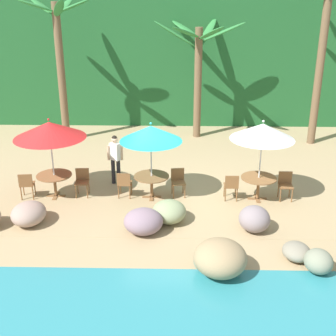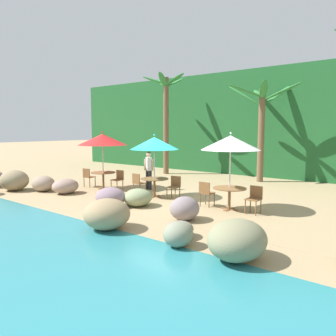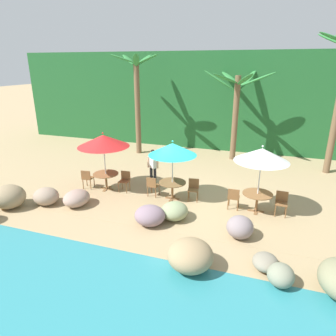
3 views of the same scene
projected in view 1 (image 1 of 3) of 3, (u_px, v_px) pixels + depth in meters
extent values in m
plane|color=tan|center=(164.00, 196.00, 14.41)|extent=(120.00, 120.00, 0.00)
cube|color=tan|center=(164.00, 196.00, 14.41)|extent=(18.00, 5.20, 0.01)
cube|color=#1E5628|center=(169.00, 59.00, 21.63)|extent=(28.00, 2.40, 6.00)
ellipsoid|color=#9C815B|center=(220.00, 258.00, 10.39)|extent=(1.24, 1.26, 0.82)
ellipsoid|color=gray|center=(29.00, 214.00, 12.63)|extent=(0.96, 1.13, 0.62)
ellipsoid|color=gray|center=(254.00, 219.00, 12.27)|extent=(0.85, 0.93, 0.70)
ellipsoid|color=gray|center=(216.00, 261.00, 10.49)|extent=(1.04, 0.94, 0.58)
ellipsoid|color=gray|center=(296.00, 251.00, 11.03)|extent=(0.69, 0.79, 0.41)
ellipsoid|color=gray|center=(169.00, 212.00, 12.75)|extent=(0.96, 1.03, 0.61)
ellipsoid|color=gray|center=(318.00, 261.00, 10.50)|extent=(0.66, 0.74, 0.56)
ellipsoid|color=gray|center=(143.00, 221.00, 12.16)|extent=(1.06, 1.01, 0.68)
cylinder|color=silver|center=(53.00, 162.00, 13.97)|extent=(0.04, 0.04, 2.31)
cone|color=red|center=(49.00, 130.00, 13.58)|extent=(2.19, 2.19, 0.50)
sphere|color=red|center=(48.00, 119.00, 13.46)|extent=(0.07, 0.07, 0.07)
cube|color=brown|center=(56.00, 196.00, 14.40)|extent=(0.60, 0.12, 0.03)
cube|color=brown|center=(56.00, 196.00, 14.40)|extent=(0.12, 0.60, 0.03)
cylinder|color=brown|center=(55.00, 186.00, 14.26)|extent=(0.09, 0.09, 0.71)
cylinder|color=brown|center=(54.00, 175.00, 14.13)|extent=(1.10, 1.10, 0.03)
cylinder|color=brown|center=(87.00, 192.00, 14.18)|extent=(0.04, 0.04, 0.45)
cylinder|color=brown|center=(76.00, 192.00, 14.17)|extent=(0.04, 0.04, 0.45)
cylinder|color=brown|center=(89.00, 187.00, 14.51)|extent=(0.04, 0.04, 0.45)
cylinder|color=brown|center=(78.00, 187.00, 14.50)|extent=(0.04, 0.04, 0.45)
cube|color=brown|center=(82.00, 183.00, 14.25)|extent=(0.44, 0.44, 0.03)
cube|color=brown|center=(82.00, 174.00, 14.36)|extent=(0.42, 0.06, 0.42)
cylinder|color=brown|center=(23.00, 189.00, 14.39)|extent=(0.04, 0.04, 0.45)
cylinder|color=brown|center=(35.00, 188.00, 14.42)|extent=(0.04, 0.04, 0.45)
cylinder|color=brown|center=(21.00, 194.00, 14.06)|extent=(0.04, 0.04, 0.45)
cylinder|color=brown|center=(33.00, 193.00, 14.09)|extent=(0.04, 0.04, 0.45)
cube|color=brown|center=(27.00, 184.00, 14.15)|extent=(0.47, 0.47, 0.03)
cube|color=brown|center=(25.00, 181.00, 13.89)|extent=(0.42, 0.09, 0.42)
cylinder|color=silver|center=(151.00, 165.00, 13.91)|extent=(0.04, 0.04, 2.22)
cone|color=teal|center=(151.00, 133.00, 13.54)|extent=(1.90, 1.90, 0.47)
sphere|color=teal|center=(151.00, 123.00, 13.42)|extent=(0.07, 0.07, 0.07)
cube|color=brown|center=(152.00, 197.00, 14.32)|extent=(0.60, 0.12, 0.03)
cube|color=brown|center=(152.00, 197.00, 14.32)|extent=(0.12, 0.60, 0.03)
cylinder|color=brown|center=(152.00, 187.00, 14.19)|extent=(0.09, 0.09, 0.71)
cylinder|color=brown|center=(152.00, 176.00, 14.06)|extent=(1.10, 1.10, 0.03)
cylinder|color=brown|center=(185.00, 191.00, 14.20)|extent=(0.04, 0.04, 0.45)
cylinder|color=brown|center=(174.00, 192.00, 14.16)|extent=(0.04, 0.04, 0.45)
cylinder|color=brown|center=(183.00, 187.00, 14.53)|extent=(0.04, 0.04, 0.45)
cylinder|color=brown|center=(172.00, 187.00, 14.49)|extent=(0.04, 0.04, 0.45)
cube|color=brown|center=(178.00, 183.00, 14.25)|extent=(0.48, 0.48, 0.03)
cube|color=brown|center=(178.00, 174.00, 14.36)|extent=(0.42, 0.10, 0.42)
cylinder|color=brown|center=(121.00, 187.00, 14.49)|extent=(0.04, 0.04, 0.45)
cylinder|color=brown|center=(132.00, 188.00, 14.46)|extent=(0.04, 0.04, 0.45)
cylinder|color=brown|center=(118.00, 192.00, 14.16)|extent=(0.04, 0.04, 0.45)
cylinder|color=brown|center=(130.00, 192.00, 14.13)|extent=(0.04, 0.04, 0.45)
cube|color=brown|center=(125.00, 183.00, 14.22)|extent=(0.44, 0.44, 0.03)
cube|color=brown|center=(123.00, 180.00, 13.96)|extent=(0.42, 0.06, 0.42)
cylinder|color=silver|center=(260.00, 165.00, 13.78)|extent=(0.04, 0.04, 2.33)
cone|color=white|center=(263.00, 131.00, 13.38)|extent=(1.94, 1.94, 0.47)
sphere|color=white|center=(263.00, 121.00, 13.26)|extent=(0.07, 0.07, 0.07)
cube|color=brown|center=(257.00, 199.00, 14.20)|extent=(0.60, 0.12, 0.03)
cube|color=brown|center=(257.00, 199.00, 14.20)|extent=(0.12, 0.60, 0.03)
cylinder|color=brown|center=(258.00, 188.00, 14.07)|extent=(0.09, 0.09, 0.71)
cylinder|color=brown|center=(259.00, 178.00, 13.94)|extent=(1.10, 1.10, 0.03)
cylinder|color=brown|center=(292.00, 196.00, 13.92)|extent=(0.04, 0.04, 0.45)
cylinder|color=brown|center=(280.00, 195.00, 13.93)|extent=(0.04, 0.04, 0.45)
cylinder|color=brown|center=(290.00, 191.00, 14.25)|extent=(0.04, 0.04, 0.45)
cylinder|color=brown|center=(278.00, 191.00, 14.26)|extent=(0.04, 0.04, 0.45)
cube|color=brown|center=(286.00, 186.00, 14.00)|extent=(0.43, 0.43, 0.03)
cube|color=brown|center=(285.00, 178.00, 14.11)|extent=(0.42, 0.05, 0.42)
cylinder|color=brown|center=(224.00, 190.00, 14.30)|extent=(0.04, 0.04, 0.45)
cylinder|color=brown|center=(235.00, 190.00, 14.30)|extent=(0.04, 0.04, 0.45)
cylinder|color=brown|center=(225.00, 195.00, 13.97)|extent=(0.04, 0.04, 0.45)
cylinder|color=brown|center=(237.00, 195.00, 13.97)|extent=(0.04, 0.04, 0.45)
cube|color=brown|center=(231.00, 185.00, 14.05)|extent=(0.42, 0.42, 0.03)
cube|color=brown|center=(232.00, 182.00, 13.79)|extent=(0.42, 0.04, 0.42)
cylinder|color=brown|center=(61.00, 74.00, 18.67)|extent=(0.32, 0.32, 5.67)
ellipsoid|color=#2D7A38|center=(73.00, 6.00, 17.58)|extent=(1.43, 0.52, 0.62)
ellipsoid|color=#2D7A38|center=(64.00, 6.00, 18.33)|extent=(0.71, 1.41, 0.71)
ellipsoid|color=#2D7A38|center=(43.00, 7.00, 18.06)|extent=(1.34, 1.03, 0.73)
ellipsoid|color=#2D7A38|center=(37.00, 6.00, 17.34)|extent=(1.40, 1.02, 0.56)
ellipsoid|color=#2D7A38|center=(59.00, 8.00, 17.07)|extent=(0.88, 1.38, 0.76)
cylinder|color=brown|center=(198.00, 84.00, 19.28)|extent=(0.32, 0.32, 4.67)
ellipsoid|color=#2D7A38|center=(223.00, 32.00, 18.53)|extent=(1.89, 0.49, 0.86)
ellipsoid|color=#2D7A38|center=(208.00, 32.00, 19.33)|extent=(1.07, 1.75, 1.11)
ellipsoid|color=#2D7A38|center=(185.00, 29.00, 19.23)|extent=(1.40, 1.79, 0.68)
ellipsoid|color=#2D7A38|center=(175.00, 34.00, 18.47)|extent=(1.78, 0.47, 1.11)
ellipsoid|color=#2D7A38|center=(186.00, 32.00, 17.70)|extent=(1.36, 1.82, 0.64)
ellipsoid|color=#2D7A38|center=(211.00, 33.00, 17.63)|extent=(1.15, 1.88, 0.74)
cylinder|color=brown|center=(320.00, 66.00, 18.10)|extent=(0.32, 0.32, 6.49)
cylinder|color=#232328|center=(113.00, 171.00, 15.19)|extent=(0.13, 0.13, 0.86)
cylinder|color=#232328|center=(119.00, 172.00, 15.19)|extent=(0.13, 0.13, 0.86)
cube|color=silver|center=(115.00, 151.00, 14.92)|extent=(0.39, 0.36, 0.58)
cylinder|color=#D6AD89|center=(108.00, 153.00, 14.95)|extent=(0.08, 0.08, 0.50)
cylinder|color=#D6AD89|center=(122.00, 153.00, 14.94)|extent=(0.08, 0.08, 0.50)
sphere|color=#D6AD89|center=(114.00, 140.00, 14.77)|extent=(0.21, 0.21, 0.21)
sphere|color=black|center=(114.00, 138.00, 14.75)|extent=(0.18, 0.18, 0.18)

